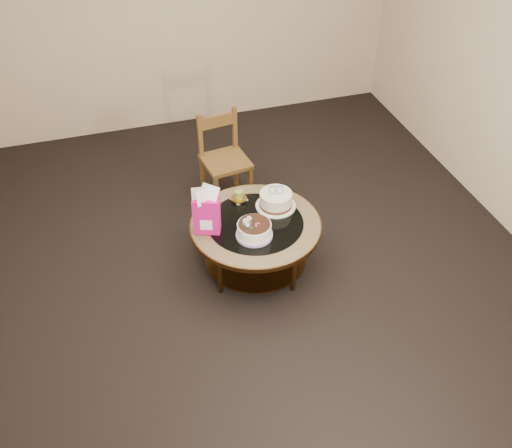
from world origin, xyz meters
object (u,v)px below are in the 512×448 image
object	(u,v)px
decorated_cake	(254,230)
cream_cake	(276,200)
coffee_table	(256,230)
gift_bag	(206,210)
dining_chair	(224,158)

from	to	relation	value
decorated_cake	cream_cake	size ratio (longest dim) A/B	0.87
coffee_table	decorated_cake	world-z (taller)	decorated_cake
coffee_table	gift_bag	distance (m)	0.46
decorated_cake	coffee_table	bearing A→B (deg)	68.72
cream_cake	gift_bag	xyz separation A→B (m)	(-0.58, -0.13, 0.13)
decorated_cake	cream_cake	xyz separation A→B (m)	(0.27, 0.29, 0.01)
decorated_cake	dining_chair	bearing A→B (deg)	86.91
gift_bag	dining_chair	distance (m)	1.06
decorated_cake	gift_bag	distance (m)	0.38
coffee_table	decorated_cake	size ratio (longest dim) A/B	3.69
coffee_table	decorated_cake	distance (m)	0.21
coffee_table	cream_cake	world-z (taller)	cream_cake
dining_chair	coffee_table	bearing A→B (deg)	-98.09
decorated_cake	dining_chair	size ratio (longest dim) A/B	0.33
decorated_cake	cream_cake	world-z (taller)	cream_cake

